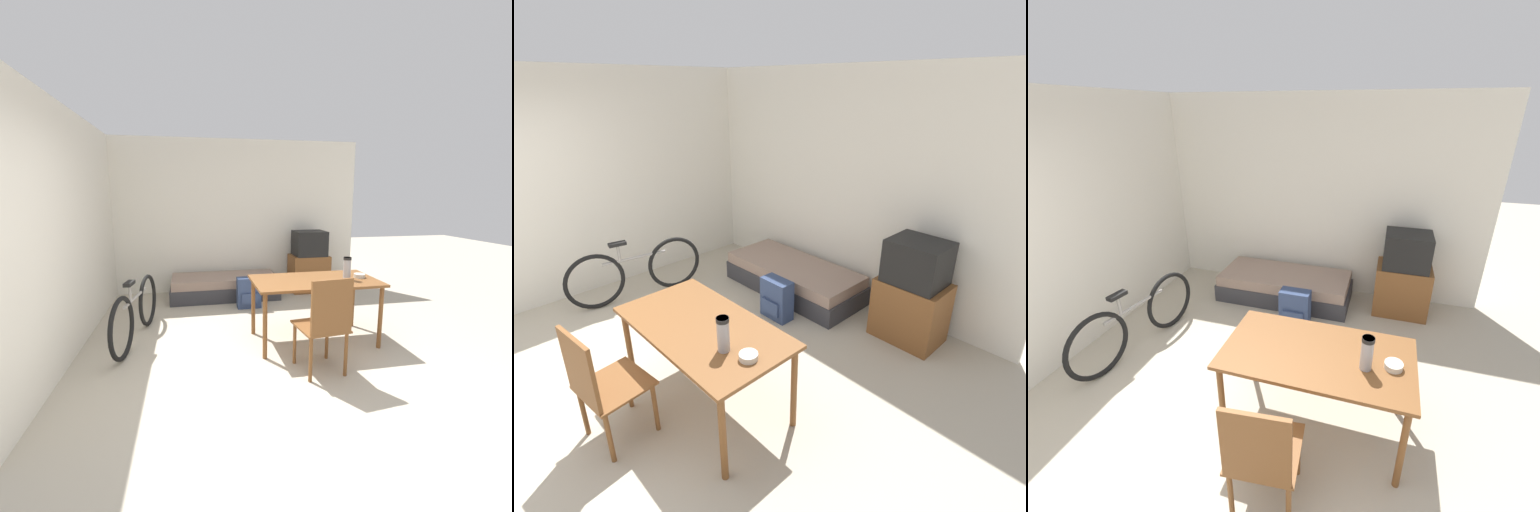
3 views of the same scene
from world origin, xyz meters
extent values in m
plane|color=#B2A893|center=(0.00, 0.00, 0.00)|extent=(20.00, 20.00, 0.00)
cube|color=silver|center=(0.00, 3.50, 1.35)|extent=(4.88, 0.06, 2.70)
cube|color=silver|center=(-1.97, 1.73, 1.35)|extent=(0.06, 4.47, 2.70)
cube|color=#333338|center=(-0.10, 3.00, 0.12)|extent=(1.81, 0.78, 0.24)
cube|color=gray|center=(-0.10, 3.00, 0.31)|extent=(1.76, 0.76, 0.14)
cube|color=brown|center=(1.45, 3.11, 0.33)|extent=(0.67, 0.49, 0.66)
cube|color=black|center=(1.45, 3.11, 0.88)|extent=(0.55, 0.46, 0.44)
cube|color=black|center=(1.45, 2.88, 0.88)|extent=(0.45, 0.01, 0.35)
cube|color=brown|center=(0.77, 1.02, 0.75)|extent=(1.47, 0.80, 0.03)
cylinder|color=brown|center=(0.09, 0.68, 0.37)|extent=(0.05, 0.05, 0.73)
cylinder|color=brown|center=(1.44, 0.68, 0.37)|extent=(0.05, 0.05, 0.73)
cylinder|color=brown|center=(0.09, 1.36, 0.37)|extent=(0.05, 0.05, 0.73)
cylinder|color=brown|center=(1.44, 1.36, 0.37)|extent=(0.05, 0.05, 0.73)
cube|color=brown|center=(0.58, 0.35, 0.46)|extent=(0.50, 0.50, 0.02)
cube|color=brown|center=(0.60, 0.14, 0.73)|extent=(0.42, 0.07, 0.53)
cylinder|color=brown|center=(0.75, 0.56, 0.23)|extent=(0.04, 0.04, 0.45)
cylinder|color=brown|center=(0.37, 0.52, 0.23)|extent=(0.04, 0.04, 0.45)
cylinder|color=brown|center=(0.79, 0.18, 0.23)|extent=(0.04, 0.04, 0.45)
cylinder|color=brown|center=(0.41, 0.14, 0.23)|extent=(0.04, 0.04, 0.45)
torus|color=black|center=(-1.25, 1.95, 0.35)|extent=(0.16, 0.69, 0.69)
torus|color=black|center=(-1.41, 0.98, 0.35)|extent=(0.16, 0.69, 0.69)
cylinder|color=gray|center=(-1.33, 1.46, 0.54)|extent=(0.16, 0.76, 0.04)
cylinder|color=gray|center=(-1.36, 1.29, 0.64)|extent=(0.04, 0.04, 0.20)
cube|color=black|center=(-1.36, 1.29, 0.76)|extent=(0.11, 0.21, 0.04)
cylinder|color=#99999E|center=(1.14, 0.95, 0.90)|extent=(0.09, 0.09, 0.27)
cylinder|color=black|center=(1.14, 0.95, 1.02)|extent=(0.09, 0.09, 0.03)
cylinder|color=beige|center=(1.33, 1.01, 0.79)|extent=(0.13, 0.13, 0.05)
cube|color=navy|center=(0.21, 2.39, 0.24)|extent=(0.37, 0.19, 0.48)
cube|color=navy|center=(0.21, 2.28, 0.17)|extent=(0.26, 0.03, 0.17)
camera|label=1|loc=(-0.67, -2.68, 1.77)|focal=24.00mm
camera|label=2|loc=(3.04, -0.41, 2.50)|focal=28.00mm
camera|label=3|loc=(1.15, -1.09, 2.50)|focal=24.00mm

